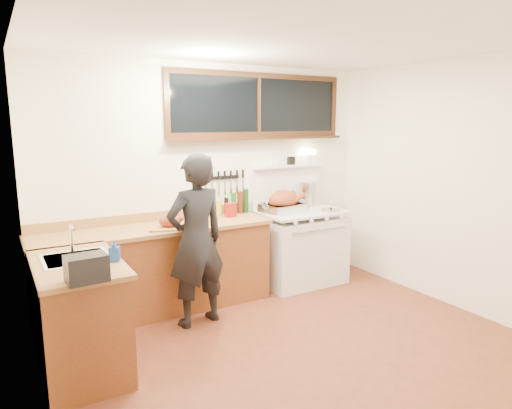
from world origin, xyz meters
TOP-DOWN VIEW (x-y plane):
  - ground_plane at (0.00, 0.00)m, footprint 4.00×3.50m
  - room_shell at (0.00, 0.00)m, footprint 4.10×3.60m
  - counter_back at (-0.80, 1.45)m, footprint 2.44×0.64m
  - counter_left at (-1.70, 0.62)m, footprint 0.64×1.09m
  - sink_unit at (-1.68, 0.70)m, footprint 0.50×0.45m
  - vintage_stove at (1.00, 1.41)m, footprint 1.02×0.74m
  - back_window at (0.60, 1.72)m, footprint 2.32×0.13m
  - left_doorway at (-1.99, -0.55)m, footprint 0.02×1.04m
  - knife_strip at (0.12, 1.73)m, footprint 0.52×0.03m
  - man at (-0.56, 0.95)m, footprint 0.66×0.48m
  - soap_bottle at (-1.43, 0.49)m, footprint 0.10×0.10m
  - toaster at (-1.70, 0.12)m, footprint 0.28×0.20m
  - cutting_board at (-0.68, 1.30)m, footprint 0.49×0.43m
  - roast_turkey at (0.78, 1.44)m, footprint 0.55×0.43m
  - stockpot at (1.31, 1.67)m, footprint 0.36×0.36m
  - saucepan at (1.09, 1.54)m, footprint 0.15×0.27m
  - pot_lid at (1.30, 1.19)m, footprint 0.29×0.29m
  - coffee_tin at (0.10, 1.50)m, footprint 0.12×0.11m
  - pitcher at (-0.26, 1.57)m, footprint 0.10×0.10m
  - bottle_cluster at (0.23, 1.63)m, footprint 0.41×0.07m

SIDE VIEW (x-z plane):
  - ground_plane at x=0.00m, z-range -0.02..0.00m
  - counter_left at x=-1.70m, z-range 0.00..0.90m
  - counter_back at x=-0.80m, z-range -0.05..0.95m
  - vintage_stove at x=1.00m, z-range -0.34..1.27m
  - man at x=-0.56m, z-range 0.00..1.67m
  - sink_unit at x=-1.68m, z-range 0.66..1.03m
  - pot_lid at x=1.30m, z-range 0.89..0.93m
  - cutting_board at x=-0.68m, z-range 0.88..1.02m
  - saucepan at x=1.09m, z-range 0.90..1.01m
  - coffee_tin at x=0.10m, z-range 0.90..1.06m
  - pitcher at x=-0.26m, z-range 0.90..1.07m
  - soap_bottle at x=-1.43m, z-range 0.90..1.07m
  - toaster at x=-1.70m, z-range 0.90..1.08m
  - roast_turkey at x=0.78m, z-range 0.87..1.14m
  - bottle_cluster at x=0.23m, z-range 0.88..1.16m
  - stockpot at x=1.31m, z-range 0.90..1.21m
  - left_doorway at x=-1.99m, z-range 0.00..2.17m
  - knife_strip at x=0.12m, z-range 1.17..1.45m
  - room_shell at x=0.00m, z-range 0.32..2.97m
  - back_window at x=0.60m, z-range 1.68..2.45m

